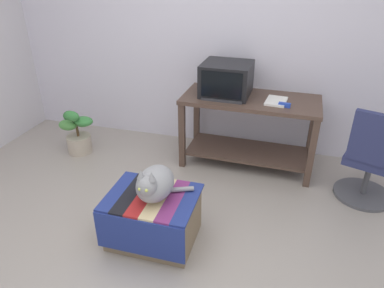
{
  "coord_description": "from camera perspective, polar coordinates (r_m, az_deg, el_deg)",
  "views": [
    {
      "loc": [
        0.8,
        -1.72,
        1.96
      ],
      "look_at": [
        0.08,
        0.85,
        0.55
      ],
      "focal_mm": 32.8,
      "sensor_mm": 36.0,
      "label": 1
    }
  ],
  "objects": [
    {
      "name": "ground_plane",
      "position": [
        2.73,
        -6.74,
        -18.31
      ],
      "size": [
        14.0,
        14.0,
        0.0
      ],
      "primitive_type": "plane",
      "color": "#9E9389"
    },
    {
      "name": "back_wall",
      "position": [
        3.91,
        3.91,
        18.03
      ],
      "size": [
        8.0,
        0.1,
        2.6
      ],
      "primitive_type": "cube",
      "color": "silver",
      "rests_on": "ground_plane"
    },
    {
      "name": "desk",
      "position": [
        3.64,
        9.25,
        3.89
      ],
      "size": [
        1.37,
        0.65,
        0.74
      ],
      "rotation": [
        0.0,
        0.0,
        -0.02
      ],
      "color": "#4C382D",
      "rests_on": "ground_plane"
    },
    {
      "name": "tv_monitor",
      "position": [
        3.57,
        5.63,
        10.43
      ],
      "size": [
        0.49,
        0.48,
        0.32
      ],
      "rotation": [
        0.0,
        0.0,
        -0.02
      ],
      "color": "black",
      "rests_on": "desk"
    },
    {
      "name": "keyboard",
      "position": [
        3.46,
        5.04,
        7.35
      ],
      "size": [
        0.4,
        0.16,
        0.02
      ],
      "primitive_type": "cube",
      "rotation": [
        0.0,
        0.0,
        -0.03
      ],
      "color": "#333338",
      "rests_on": "desk"
    },
    {
      "name": "book",
      "position": [
        3.49,
        13.53,
        6.8
      ],
      "size": [
        0.21,
        0.28,
        0.02
      ],
      "primitive_type": "cube",
      "rotation": [
        0.0,
        0.0,
        -0.1
      ],
      "color": "white",
      "rests_on": "desk"
    },
    {
      "name": "ottoman_with_blanket",
      "position": [
        2.77,
        -6.36,
        -11.82
      ],
      "size": [
        0.67,
        0.54,
        0.4
      ],
      "color": "#7A664C",
      "rests_on": "ground_plane"
    },
    {
      "name": "cat",
      "position": [
        2.55,
        -6.11,
        -6.43
      ],
      "size": [
        0.39,
        0.4,
        0.3
      ],
      "rotation": [
        0.0,
        0.0,
        -0.04
      ],
      "color": "gray",
      "rests_on": "ottoman_with_blanket"
    },
    {
      "name": "potted_plant",
      "position": [
        4.12,
        -18.11,
        1.68
      ],
      "size": [
        0.39,
        0.31,
        0.55
      ],
      "color": "#B7A893",
      "rests_on": "ground_plane"
    },
    {
      "name": "office_chair",
      "position": [
        3.45,
        27.02,
        -2.71
      ],
      "size": [
        0.54,
        0.54,
        0.89
      ],
      "rotation": [
        0.0,
        0.0,
        2.8
      ],
      "color": "#4C4C51",
      "rests_on": "ground_plane"
    },
    {
      "name": "stapler",
      "position": [
        3.39,
        14.81,
        6.16
      ],
      "size": [
        0.11,
        0.05,
        0.04
      ],
      "primitive_type": "cube",
      "rotation": [
        0.0,
        0.0,
        1.45
      ],
      "color": "#2342B7",
      "rests_on": "desk"
    }
  ]
}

